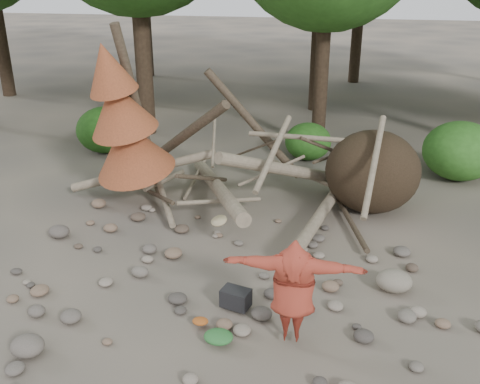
# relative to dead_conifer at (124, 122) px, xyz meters

# --- Properties ---
(ground) EXTENTS (120.00, 120.00, 0.00)m
(ground) POSITION_rel_dead_conifer_xyz_m (3.12, -3.37, -2.11)
(ground) COLOR #514C44
(ground) RESTS_ON ground
(deadfall_pile) EXTENTS (8.55, 5.24, 3.30)m
(deadfall_pile) POSITION_rel_dead_conifer_xyz_m (5.13, 0.87, -1.16)
(deadfall_pile) COLOR #332619
(deadfall_pile) RESTS_ON ground
(dead_conifer) EXTENTS (2.06, 2.16, 4.35)m
(dead_conifer) POSITION_rel_dead_conifer_xyz_m (0.00, 0.00, 0.00)
(dead_conifer) COLOR #4C3F30
(dead_conifer) RESTS_ON ground
(bush_left) EXTENTS (1.80, 1.80, 1.44)m
(bush_left) POSITION_rel_dead_conifer_xyz_m (-2.38, 3.83, -1.39)
(bush_left) COLOR #205015
(bush_left) RESTS_ON ground
(bush_mid) EXTENTS (1.40, 1.40, 1.12)m
(bush_mid) POSITION_rel_dead_conifer_xyz_m (3.92, 4.43, -1.55)
(bush_mid) COLOR #2B651D
(bush_mid) RESTS_ON ground
(bush_right) EXTENTS (2.00, 2.00, 1.60)m
(bush_right) POSITION_rel_dead_conifer_xyz_m (8.12, 3.63, -1.31)
(bush_right) COLOR #367825
(bush_right) RESTS_ON ground
(frisbee_thrower) EXTENTS (2.46, 0.97, 1.71)m
(frisbee_thrower) POSITION_rel_dead_conifer_xyz_m (4.47, -4.34, -1.18)
(frisbee_thrower) COLOR #9B3223
(frisbee_thrower) RESTS_ON ground
(backpack) EXTENTS (0.54, 0.43, 0.32)m
(backpack) POSITION_rel_dead_conifer_xyz_m (3.44, -3.68, -1.95)
(backpack) COLOR black
(backpack) RESTS_ON ground
(cloth_green) EXTENTS (0.46, 0.38, 0.17)m
(cloth_green) POSITION_rel_dead_conifer_xyz_m (3.38, -4.65, -2.02)
(cloth_green) COLOR #2A6A2F
(cloth_green) RESTS_ON ground
(cloth_orange) EXTENTS (0.27, 0.22, 0.10)m
(cloth_orange) POSITION_rel_dead_conifer_xyz_m (2.98, -4.28, -2.06)
(cloth_orange) COLOR #A24E1B
(cloth_orange) RESTS_ON ground
(boulder_front_left) EXTENTS (0.51, 0.46, 0.31)m
(boulder_front_left) POSITION_rel_dead_conifer_xyz_m (0.64, -5.47, -1.96)
(boulder_front_left) COLOR #655D54
(boulder_front_left) RESTS_ON ground
(boulder_mid_right) EXTENTS (0.64, 0.58, 0.38)m
(boulder_mid_right) POSITION_rel_dead_conifer_xyz_m (6.11, -2.53, -1.92)
(boulder_mid_right) COLOR gray
(boulder_mid_right) RESTS_ON ground
(boulder_mid_left) EXTENTS (0.45, 0.41, 0.27)m
(boulder_mid_left) POSITION_rel_dead_conifer_xyz_m (-0.86, -1.88, -1.98)
(boulder_mid_left) COLOR #58504A
(boulder_mid_left) RESTS_ON ground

